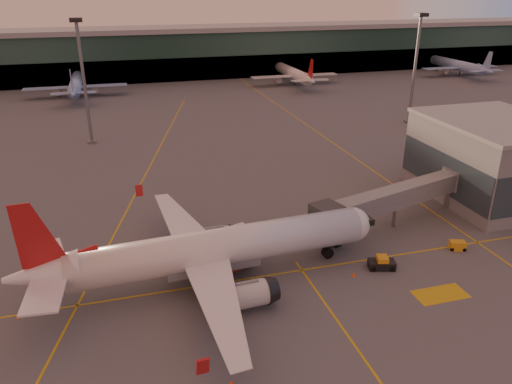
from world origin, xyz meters
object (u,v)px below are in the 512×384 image
object	(u,v)px
catering_truck	(228,248)
gpu_cart	(457,246)
main_airplane	(209,251)
pushback_tug	(382,264)

from	to	relation	value
catering_truck	gpu_cart	distance (m)	29.85
catering_truck	gpu_cart	xyz separation A→B (m)	(29.53, -3.84, -2.14)
main_airplane	gpu_cart	bearing A→B (deg)	-6.03
catering_truck	main_airplane	bearing A→B (deg)	-157.86
main_airplane	catering_truck	distance (m)	3.85
main_airplane	catering_truck	size ratio (longest dim) A/B	6.25
main_airplane	catering_truck	bearing A→B (deg)	38.46
main_airplane	gpu_cart	world-z (taller)	main_airplane
main_airplane	gpu_cart	xyz separation A→B (m)	(32.20, -1.44, -3.53)
catering_truck	pushback_tug	xyz separation A→B (m)	(17.78, -5.27, -2.06)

